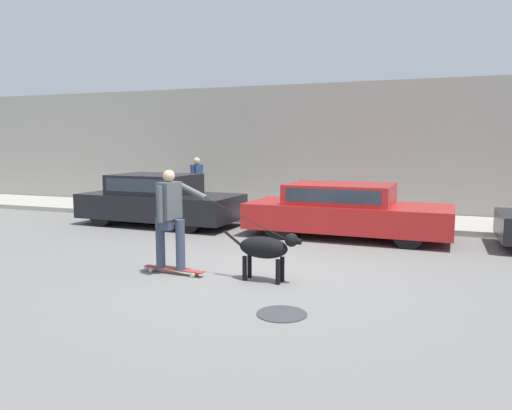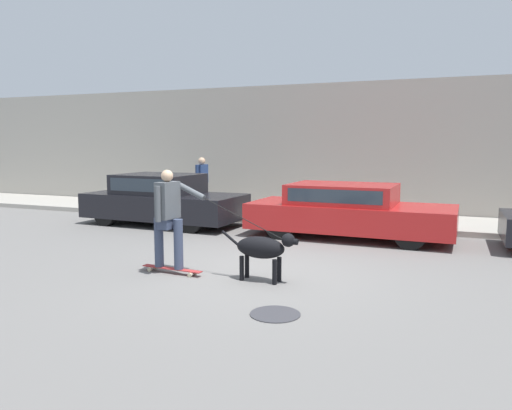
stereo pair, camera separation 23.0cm
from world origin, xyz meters
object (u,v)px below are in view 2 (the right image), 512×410
dog (263,248)px  skateboarder (169,215)px  parked_car_1 (348,211)px  parked_car_0 (163,200)px  pedestrian_with_bag (202,180)px

dog → skateboarder: bearing=-172.9°
parked_car_1 → parked_car_0: bearing=-179.0°
parked_car_1 → pedestrian_with_bag: size_ratio=2.92×
parked_car_0 → skateboarder: bearing=-54.4°
skateboarder → parked_car_0: bearing=127.8°
dog → pedestrian_with_bag: pedestrian_with_bag is taller
parked_car_0 → dog: bearing=-41.1°
skateboarder → pedestrian_with_bag: size_ratio=1.63×
parked_car_1 → skateboarder: size_ratio=1.79×
parked_car_0 → parked_car_1: bearing=1.8°
parked_car_0 → skateboarder: (2.79, -4.17, 0.32)m
parked_car_0 → parked_car_1: 4.83m
parked_car_0 → pedestrian_with_bag: size_ratio=2.70×
parked_car_0 → dog: size_ratio=3.27×
parked_car_1 → pedestrian_with_bag: pedestrian_with_bag is taller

